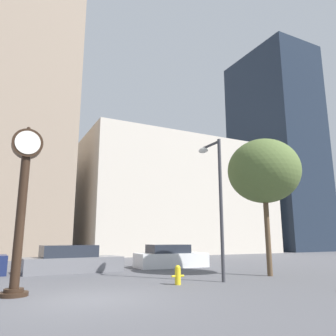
# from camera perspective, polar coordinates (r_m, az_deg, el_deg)

# --- Properties ---
(ground_plane) EXTENTS (200.00, 200.00, 0.00)m
(ground_plane) POSITION_cam_1_polar(r_m,az_deg,el_deg) (10.03, -13.59, -21.41)
(ground_plane) COLOR #515156
(building_storefront_row) EXTENTS (21.27, 12.00, 12.33)m
(building_storefront_row) POSITION_cam_1_polar(r_m,az_deg,el_deg) (38.32, 1.00, -5.29)
(building_storefront_row) COLOR beige
(building_storefront_row) RESTS_ON ground_plane
(building_glass_modern) EXTENTS (8.05, 12.00, 28.38)m
(building_glass_modern) POSITION_cam_1_polar(r_m,az_deg,el_deg) (49.75, 18.14, 3.16)
(building_glass_modern) COLOR #1E2838
(building_glass_modern) RESTS_ON ground_plane
(street_clock) EXTENTS (0.93, 0.84, 5.23)m
(street_clock) POSITION_cam_1_polar(r_m,az_deg,el_deg) (11.23, -23.96, -3.89)
(street_clock) COLOR black
(street_clock) RESTS_ON ground_plane
(car_grey) EXTENTS (4.85, 2.00, 1.32)m
(car_grey) POSITION_cam_1_polar(r_m,az_deg,el_deg) (17.67, -16.42, -15.24)
(car_grey) COLOR slate
(car_grey) RESTS_ON ground_plane
(car_white) EXTENTS (4.20, 1.91, 1.29)m
(car_white) POSITION_cam_1_polar(r_m,az_deg,el_deg) (19.74, 0.44, -15.33)
(car_white) COLOR silver
(car_white) RESTS_ON ground_plane
(fire_hydrant_far) EXTENTS (0.50, 0.22, 0.69)m
(fire_hydrant_far) POSITION_cam_1_polar(r_m,az_deg,el_deg) (12.65, 1.72, -18.08)
(fire_hydrant_far) COLOR yellow
(fire_hydrant_far) RESTS_ON ground_plane
(street_lamp_right) EXTENTS (0.36, 1.57, 5.77)m
(street_lamp_right) POSITION_cam_1_polar(r_m,az_deg,el_deg) (13.98, 8.14, -2.83)
(street_lamp_right) COLOR #38383D
(street_lamp_right) RESTS_ON ground_plane
(bare_tree) EXTENTS (3.41, 3.41, 6.35)m
(bare_tree) POSITION_cam_1_polar(r_m,az_deg,el_deg) (16.33, 16.33, -0.55)
(bare_tree) COLOR brown
(bare_tree) RESTS_ON ground_plane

